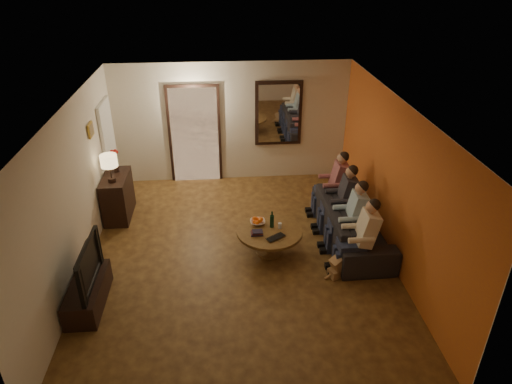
{
  "coord_description": "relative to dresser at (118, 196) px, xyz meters",
  "views": [
    {
      "loc": [
        -0.25,
        -6.31,
        4.6
      ],
      "look_at": [
        0.3,
        0.3,
        1.05
      ],
      "focal_mm": 32.0,
      "sensor_mm": 36.0,
      "label": 1
    }
  ],
  "objects": [
    {
      "name": "door_trim",
      "position": [
        1.45,
        1.46,
        0.63
      ],
      "size": [
        1.12,
        0.04,
        2.22
      ],
      "primitive_type": "cube",
      "color": "black",
      "rests_on": "floor"
    },
    {
      "name": "dog",
      "position": [
        3.87,
        -2.13,
        -0.14
      ],
      "size": [
        0.61,
        0.44,
        0.56
      ],
      "primitive_type": null,
      "rotation": [
        0.0,
        0.0,
        0.41
      ],
      "color": "#A66E4C",
      "rests_on": "floor"
    },
    {
      "name": "back_wall",
      "position": [
        2.25,
        1.49,
        0.88
      ],
      "size": [
        5.0,
        0.02,
        2.6
      ],
      "primitive_type": "cube",
      "color": "beige",
      "rests_on": "floor"
    },
    {
      "name": "floor",
      "position": [
        2.25,
        -1.51,
        -0.42
      ],
      "size": [
        5.0,
        6.0,
        0.01
      ],
      "primitive_type": "cube",
      "color": "#442812",
      "rests_on": "ground"
    },
    {
      "name": "sofa",
      "position": [
        4.24,
        -1.16,
        -0.08
      ],
      "size": [
        2.36,
        0.96,
        0.69
      ],
      "primitive_type": "imported",
      "rotation": [
        0.0,
        0.0,
        1.59
      ],
      "color": "black",
      "rests_on": "floor"
    },
    {
      "name": "tv",
      "position": [
        0.0,
        -2.51,
        0.27
      ],
      "size": [
        1.09,
        0.14,
        0.63
      ],
      "primitive_type": "imported",
      "rotation": [
        0.0,
        0.0,
        1.57
      ],
      "color": "black",
      "rests_on": "tv_stand"
    },
    {
      "name": "mirror_frame",
      "position": [
        3.25,
        1.45,
        1.08
      ],
      "size": [
        1.0,
        0.05,
        1.4
      ],
      "primitive_type": "cube",
      "color": "black",
      "rests_on": "back_wall"
    },
    {
      "name": "wine_bottle",
      "position": [
        2.81,
        -1.36,
        0.18
      ],
      "size": [
        0.07,
        0.07,
        0.31
      ],
      "primitive_type": null,
      "color": "black",
      "rests_on": "coffee_table"
    },
    {
      "name": "left_wall",
      "position": [
        -0.25,
        -1.51,
        0.88
      ],
      "size": [
        0.02,
        6.0,
        2.6
      ],
      "primitive_type": "cube",
      "color": "beige",
      "rests_on": "floor"
    },
    {
      "name": "fridge_glimpse",
      "position": [
        1.7,
        1.48,
        0.48
      ],
      "size": [
        0.45,
        0.03,
        1.7
      ],
      "primitive_type": "cube",
      "color": "silver",
      "rests_on": "floor"
    },
    {
      "name": "wine_glass",
      "position": [
        2.94,
        -1.41,
        0.08
      ],
      "size": [
        0.06,
        0.06,
        0.1
      ],
      "primitive_type": "cylinder",
      "color": "silver",
      "rests_on": "coffee_table"
    },
    {
      "name": "ceiling",
      "position": [
        2.25,
        -1.51,
        2.18
      ],
      "size": [
        5.0,
        6.0,
        0.01
      ],
      "primitive_type": "cube",
      "color": "white",
      "rests_on": "back_wall"
    },
    {
      "name": "art_canvas",
      "position": [
        -0.21,
        -0.21,
        1.43
      ],
      "size": [
        0.01,
        0.22,
        0.18
      ],
      "primitive_type": "cube",
      "color": "brown",
      "rests_on": "left_wall"
    },
    {
      "name": "mirror_glass",
      "position": [
        3.25,
        1.42,
        1.08
      ],
      "size": [
        0.86,
        0.02,
        1.26
      ],
      "primitive_type": "cube",
      "color": "white",
      "rests_on": "back_wall"
    },
    {
      "name": "tv_stand",
      "position": [
        0.0,
        -2.51,
        -0.23
      ],
      "size": [
        0.45,
        1.14,
        0.38
      ],
      "primitive_type": "cube",
      "color": "black",
      "rests_on": "floor"
    },
    {
      "name": "right_wall",
      "position": [
        4.75,
        -1.51,
        0.88
      ],
      "size": [
        0.02,
        6.0,
        2.6
      ],
      "primitive_type": "cube",
      "color": "beige",
      "rests_on": "floor"
    },
    {
      "name": "kitchen_doorway",
      "position": [
        1.45,
        1.47,
        0.63
      ],
      "size": [
        1.0,
        0.06,
        2.1
      ],
      "primitive_type": "cube",
      "color": "#FFE0A5",
      "rests_on": "floor"
    },
    {
      "name": "person_c",
      "position": [
        4.14,
        -0.86,
        0.18
      ],
      "size": [
        0.6,
        0.4,
        1.2
      ],
      "primitive_type": null,
      "color": "tan",
      "rests_on": "sofa"
    },
    {
      "name": "flower_vase",
      "position": [
        0.0,
        0.22,
        0.64
      ],
      "size": [
        0.14,
        0.14,
        0.44
      ],
      "primitive_type": null,
      "color": "red",
      "rests_on": "dresser"
    },
    {
      "name": "person_d",
      "position": [
        4.14,
        -0.26,
        0.18
      ],
      "size": [
        0.6,
        0.4,
        1.2
      ],
      "primitive_type": null,
      "color": "tan",
      "rests_on": "sofa"
    },
    {
      "name": "person_a",
      "position": [
        4.14,
        -2.06,
        0.18
      ],
      "size": [
        0.6,
        0.4,
        1.2
      ],
      "primitive_type": null,
      "color": "tan",
      "rests_on": "sofa"
    },
    {
      "name": "bowl",
      "position": [
        2.58,
        -1.24,
        0.06
      ],
      "size": [
        0.26,
        0.26,
        0.06
      ],
      "primitive_type": "imported",
      "color": "white",
      "rests_on": "coffee_table"
    },
    {
      "name": "oranges",
      "position": [
        2.58,
        -1.24,
        0.13
      ],
      "size": [
        0.2,
        0.2,
        0.08
      ],
      "primitive_type": null,
      "color": "orange",
      "rests_on": "bowl"
    },
    {
      "name": "coffee_table",
      "position": [
        2.76,
        -1.46,
        -0.2
      ],
      "size": [
        1.27,
        1.27,
        0.45
      ],
      "primitive_type": "cylinder",
      "rotation": [
        0.0,
        0.0,
        -0.17
      ],
      "color": "brown",
      "rests_on": "floor"
    },
    {
      "name": "framed_art",
      "position": [
        -0.22,
        -0.21,
        1.43
      ],
      "size": [
        0.03,
        0.28,
        0.24
      ],
      "primitive_type": "cube",
      "color": "#B28C33",
      "rests_on": "left_wall"
    },
    {
      "name": "table_lamp",
      "position": [
        0.0,
        -0.22,
        0.69
      ],
      "size": [
        0.3,
        0.3,
        0.54
      ],
      "primitive_type": null,
      "color": "beige",
      "rests_on": "dresser"
    },
    {
      "name": "dresser",
      "position": [
        0.0,
        0.0,
        0.0
      ],
      "size": [
        0.45,
        0.95,
        0.85
      ],
      "primitive_type": "cube",
      "color": "black",
      "rests_on": "floor"
    },
    {
      "name": "front_wall",
      "position": [
        2.25,
        -4.51,
        0.88
      ],
      "size": [
        5.0,
        0.02,
        2.6
      ],
      "primitive_type": "cube",
      "color": "beige",
      "rests_on": "floor"
    },
    {
      "name": "person_b",
      "position": [
        4.14,
        -1.46,
        0.18
      ],
      "size": [
        0.6,
        0.4,
        1.2
      ],
      "primitive_type": null,
      "color": "tan",
      "rests_on": "sofa"
    },
    {
      "name": "white_door",
      "position": [
        -0.21,
        0.79,
        0.6
      ],
      "size": [
        0.06,
        0.85,
        2.04
      ],
      "primitive_type": "cube",
      "color": "white",
      "rests_on": "floor"
    },
    {
      "name": "book_stack",
      "position": [
        2.54,
        -1.56,
        0.06
      ],
      "size": [
        0.2,
        0.15,
        0.07
      ],
      "primitive_type": null,
      "color": "black",
      "rests_on": "coffee_table"
    },
    {
      "name": "orange_accent",
      "position": [
        4.74,
        -1.51,
        0.88
      ],
      "size": [
        0.01,
        6.0,
        2.6
      ],
      "primitive_type": "cube",
      "color": "orange",
      "rests_on": "right_wall"
    },
    {
      "name": "laptop",
      "position": [
        2.86,
        -1.74,
        0.04
      ],
      "size": [
        0.39,
        0.36,
        0.03
      ],
      "primitive_type": "imported",
      "rotation": [
        0.0,
        0.0,
        0.58
      ],
      "color": "black",
      "rests_on": "coffee_table"
    }
  ]
}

